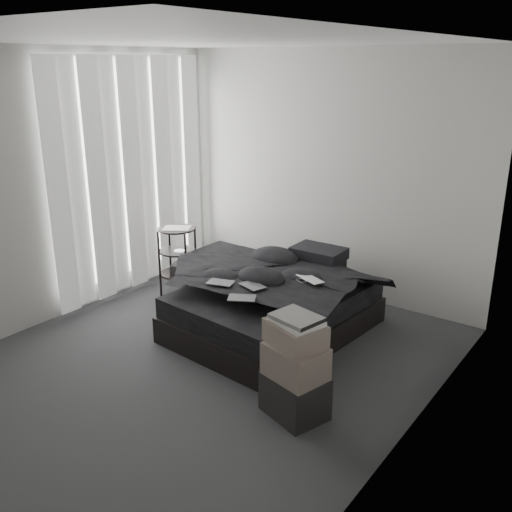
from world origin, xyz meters
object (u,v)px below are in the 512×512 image
Objects in this scene: bed at (274,319)px; laptop at (306,273)px; box_lower at (295,395)px; side_stand at (178,261)px.

bed is 6.24× the size of laptop.
laptop is at bearing 7.50° from bed.
box_lower reaches higher than bed.
side_stand is (-1.40, 0.17, 0.25)m from bed.
bed is at bearing 131.00° from box_lower.
side_stand is 2.60m from box_lower.
side_stand reaches higher than box_lower.
side_stand is at bearing 177.85° from bed.
side_stand is at bearing 152.38° from box_lower.
side_stand reaches higher than laptop.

